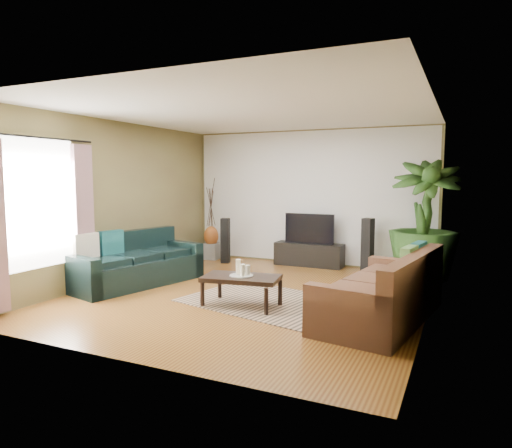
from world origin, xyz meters
The scene contains 27 objects.
floor centered at (0.00, 0.00, 0.00)m, with size 5.50×5.50×0.00m, color brown.
ceiling centered at (0.00, 0.00, 2.70)m, with size 5.50×5.50×0.00m, color white.
wall_back centered at (0.00, 2.75, 1.35)m, with size 5.00×5.00×0.00m, color olive.
wall_front centered at (0.00, -2.75, 1.35)m, with size 5.00×5.00×0.00m, color olive.
wall_left centered at (-2.50, 0.00, 1.35)m, with size 5.50×5.50×0.00m, color olive.
wall_right centered at (2.50, 0.00, 1.35)m, with size 5.50×5.50×0.00m, color olive.
backwall_panel centered at (0.00, 2.74, 1.35)m, with size 4.90×4.90×0.00m, color white.
window_pane centered at (-2.48, -1.60, 1.40)m, with size 1.80×1.80×0.00m, color white.
curtain_far centered at (-2.43, -0.85, 1.15)m, with size 0.08×0.35×2.20m, color gray.
curtain_rod centered at (-2.43, -1.60, 2.30)m, with size 0.03×0.03×1.90m, color black.
sofa_left centered at (-2.00, -0.19, 0.42)m, with size 2.19×0.94×0.85m, color black.
sofa_right centered at (1.97, -0.41, 0.42)m, with size 2.20×0.99×0.85m, color brown.
area_rug centered at (0.39, -0.26, 0.01)m, with size 2.26×1.60×0.01m, color #9F7C5D.
coffee_table centered at (0.15, -0.61, 0.21)m, with size 1.03×0.56×0.42m, color black.
candle_tray centered at (0.15, -0.61, 0.43)m, with size 0.32×0.32×0.01m, color #999994.
candle_tall centered at (0.09, -0.58, 0.54)m, with size 0.07×0.07×0.21m, color white.
candle_mid centered at (0.19, -0.65, 0.51)m, with size 0.07×0.07×0.16m, color white.
candle_short centered at (0.22, -0.55, 0.50)m, with size 0.07×0.07×0.13m, color beige.
tv_stand centered at (0.10, 2.50, 0.23)m, with size 1.36×0.41×0.45m, color black.
television centered at (0.10, 2.50, 0.75)m, with size 0.99×0.05×0.59m, color black.
speaker_left centered at (-1.56, 2.08, 0.46)m, with size 0.17×0.18×0.92m, color black.
speaker_right centered at (1.26, 2.41, 0.50)m, with size 0.18×0.20×1.00m, color black.
potted_plant centered at (2.25, 2.18, 1.03)m, with size 1.16×1.16×2.07m, color #224416.
plant_pot centered at (2.25, 2.18, 0.15)m, with size 0.38×0.38×0.30m, color black.
pedestal centered at (-2.05, 2.35, 0.17)m, with size 0.34×0.34×0.34m, color gray.
vase centered at (-2.05, 2.35, 0.49)m, with size 0.31×0.31×0.43m, color #9C4C1C.
side_table centered at (-2.25, 0.62, 0.26)m, with size 0.49×0.49×0.52m, color #995F32.
Camera 1 is at (2.89, -6.06, 1.77)m, focal length 32.00 mm.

